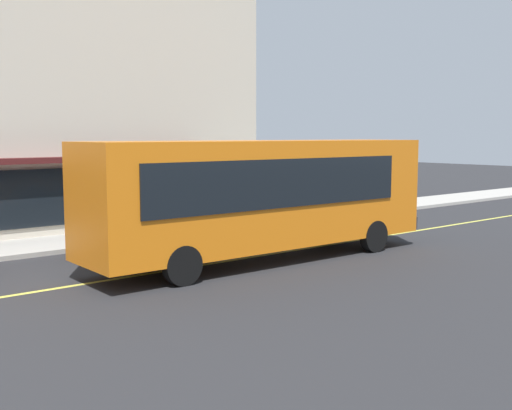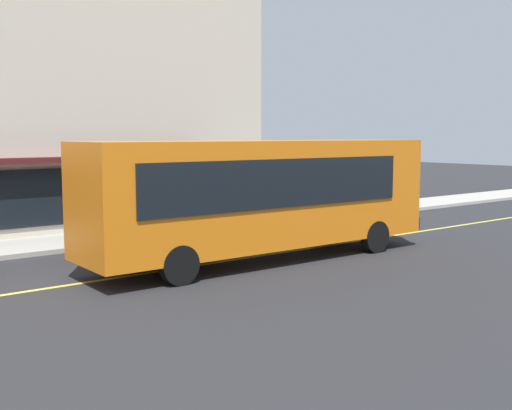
{
  "view_description": "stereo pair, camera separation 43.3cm",
  "coord_description": "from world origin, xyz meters",
  "px_view_note": "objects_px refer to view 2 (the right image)",
  "views": [
    {
      "loc": [
        -10.19,
        -14.3,
        3.66
      ],
      "look_at": [
        1.42,
        -0.19,
        1.6
      ],
      "focal_mm": 43.64,
      "sensor_mm": 36.0,
      "label": 1
    },
    {
      "loc": [
        -9.85,
        -14.57,
        3.66
      ],
      "look_at": [
        1.42,
        -0.19,
        1.6
      ],
      "focal_mm": 43.64,
      "sensor_mm": 36.0,
      "label": 2
    }
  ],
  "objects_px": {
    "bus": "(265,193)",
    "traffic_light": "(264,163)",
    "car_black": "(148,227)",
    "pedestrian_waiting": "(260,192)"
  },
  "relations": [
    {
      "from": "bus",
      "to": "car_black",
      "type": "bearing_deg",
      "value": 119.39
    },
    {
      "from": "traffic_light",
      "to": "car_black",
      "type": "xyz_separation_m",
      "value": [
        -6.28,
        -1.94,
        -1.79
      ]
    },
    {
      "from": "traffic_light",
      "to": "pedestrian_waiting",
      "type": "distance_m",
      "value": 1.87
    },
    {
      "from": "bus",
      "to": "car_black",
      "type": "relative_size",
      "value": 2.55
    },
    {
      "from": "traffic_light",
      "to": "car_black",
      "type": "bearing_deg",
      "value": -162.82
    },
    {
      "from": "car_black",
      "to": "pedestrian_waiting",
      "type": "xyz_separation_m",
      "value": [
        7.02,
        3.09,
        0.51
      ]
    },
    {
      "from": "bus",
      "to": "traffic_light",
      "type": "height_order",
      "value": "bus"
    },
    {
      "from": "traffic_light",
      "to": "car_black",
      "type": "height_order",
      "value": "traffic_light"
    },
    {
      "from": "bus",
      "to": "traffic_light",
      "type": "xyz_separation_m",
      "value": [
        4.31,
        5.45,
        0.55
      ]
    },
    {
      "from": "bus",
      "to": "traffic_light",
      "type": "distance_m",
      "value": 6.97
    }
  ]
}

